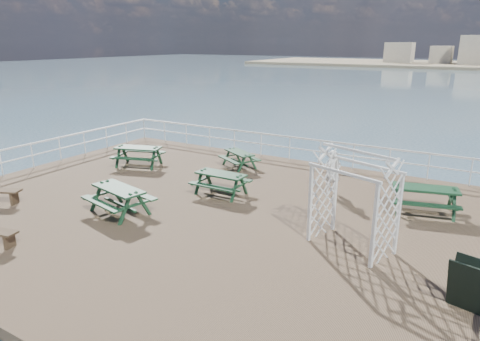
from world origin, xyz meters
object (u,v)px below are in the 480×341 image
at_px(picnic_table_c, 425,194).
at_px(person, 333,172).
at_px(picnic_table_d, 119,195).
at_px(picnic_table_a, 138,152).
at_px(trellis_arbor, 353,205).
at_px(picnic_table_e, 221,179).
at_px(picnic_table_b, 239,156).

bearing_deg(picnic_table_c, person, 161.54).
xyz_separation_m(picnic_table_d, person, (5.17, 5.17, 0.18)).
height_order(picnic_table_a, picnic_table_c, picnic_table_c).
xyz_separation_m(picnic_table_a, trellis_arbor, (10.21, -2.89, 0.57)).
distance_m(picnic_table_d, picnic_table_e, 3.57).
distance_m(picnic_table_a, picnic_table_d, 5.37).
distance_m(picnic_table_a, picnic_table_e, 5.19).
bearing_deg(trellis_arbor, picnic_table_a, -176.98).
relative_size(picnic_table_b, picnic_table_c, 0.88).
bearing_deg(picnic_table_d, picnic_table_b, 96.42).
relative_size(picnic_table_a, person, 1.49).
relative_size(picnic_table_a, picnic_table_d, 1.05).
distance_m(trellis_arbor, person, 4.20).
height_order(picnic_table_e, person, person).
bearing_deg(picnic_table_b, person, 14.58).
xyz_separation_m(picnic_table_a, picnic_table_e, (5.05, -1.20, -0.04)).
bearing_deg(picnic_table_c, picnic_table_a, 169.14).
bearing_deg(picnic_table_e, picnic_table_a, 166.72).
height_order(picnic_table_a, picnic_table_d, picnic_table_d).
xyz_separation_m(picnic_table_c, trellis_arbor, (-1.29, -3.54, 0.57)).
bearing_deg(picnic_table_a, trellis_arbor, -34.20).
xyz_separation_m(picnic_table_b, picnic_table_d, (-0.63, -6.33, 0.12)).
xyz_separation_m(picnic_table_e, person, (3.36, 2.09, 0.23)).
height_order(picnic_table_c, trellis_arbor, trellis_arbor).
height_order(picnic_table_e, trellis_arbor, trellis_arbor).
distance_m(picnic_table_c, picnic_table_d, 9.61).
distance_m(picnic_table_b, picnic_table_e, 3.46).
bearing_deg(picnic_table_b, picnic_table_d, -66.73).
bearing_deg(picnic_table_c, picnic_table_d, -163.23).
xyz_separation_m(picnic_table_a, person, (8.41, 0.89, 0.18)).
relative_size(picnic_table_a, picnic_table_b, 1.18).
relative_size(picnic_table_a, trellis_arbor, 0.88).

